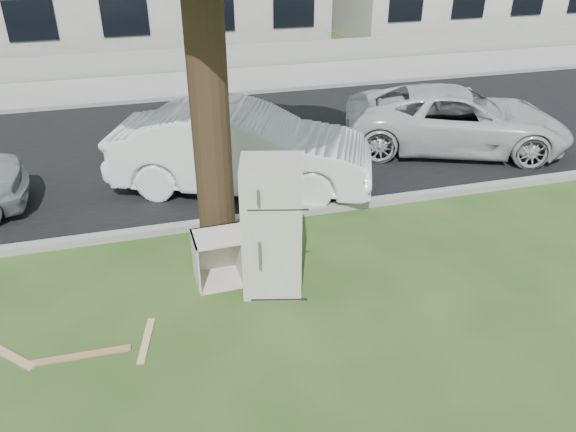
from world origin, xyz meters
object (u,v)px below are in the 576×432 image
object	(u,v)px
fridge	(272,227)
car_center	(242,149)
cabinet	(228,257)
car_right	(456,119)

from	to	relation	value
fridge	car_center	distance (m)	3.17
fridge	cabinet	distance (m)	0.85
fridge	car_right	world-z (taller)	fridge
fridge	cabinet	bearing A→B (deg)	163.60
fridge	cabinet	size ratio (longest dim) A/B	2.00
cabinet	car_right	distance (m)	6.57
fridge	car_center	bearing A→B (deg)	100.10
fridge	car_center	xyz separation A→B (m)	(0.23, 3.16, -0.16)
car_center	car_right	world-z (taller)	car_center
cabinet	car_center	xyz separation A→B (m)	(0.77, 2.84, 0.41)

